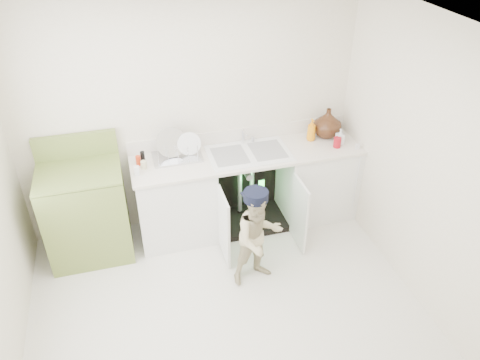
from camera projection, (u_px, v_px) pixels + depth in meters
name	position (u px, v px, depth m)	size (l,w,h in m)	color
ground	(227.00, 310.00, 4.27)	(3.50, 3.50, 0.00)	beige
room_shell	(225.00, 200.00, 3.58)	(6.00, 5.50, 1.26)	silver
counter_run	(251.00, 186.00, 5.11)	(2.44, 1.02, 1.22)	silver
avocado_stove	(87.00, 211.00, 4.68)	(0.79, 0.65, 1.23)	olive
repair_worker	(258.00, 237.00, 4.34)	(0.55, 0.76, 1.02)	beige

